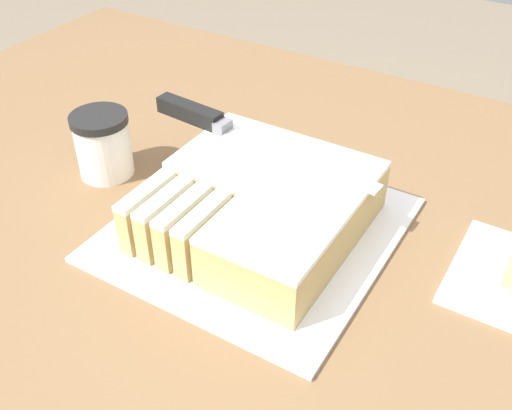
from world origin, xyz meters
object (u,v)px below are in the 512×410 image
(cake, at_px, (262,204))
(knife, at_px, (213,122))
(coffee_cup, at_px, (103,144))
(cake_board, at_px, (256,229))

(cake, distance_m, knife, 0.14)
(coffee_cup, bearing_deg, cake, 0.84)
(cake, distance_m, coffee_cup, 0.25)
(cake, relative_size, coffee_cup, 2.71)
(cake_board, distance_m, cake, 0.04)
(cake, bearing_deg, knife, 148.58)
(cake, bearing_deg, cake_board, -132.81)
(knife, distance_m, coffee_cup, 0.16)
(cake_board, xyz_separation_m, coffee_cup, (-0.24, 0.00, 0.04))
(cake_board, height_order, cake, cake)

